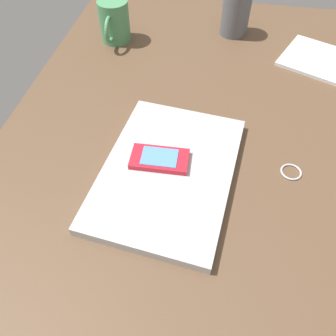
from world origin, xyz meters
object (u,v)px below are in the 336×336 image
at_px(key_ring, 291,172).
at_px(coffee_mug, 114,22).
at_px(cell_phone_on_laptop, 160,159).
at_px(pen_cup, 236,13).
at_px(laptop_closed, 168,172).
at_px(notepad, 320,60).

xyz_separation_m(key_ring, coffee_mug, (-0.37, -0.42, 0.05)).
height_order(cell_phone_on_laptop, key_ring, cell_phone_on_laptop).
bearing_deg(pen_cup, coffee_mug, -73.58).
relative_size(laptop_closed, key_ring, 8.36).
xyz_separation_m(cell_phone_on_laptop, notepad, (-0.39, 0.32, -0.02)).
height_order(laptop_closed, cell_phone_on_laptop, cell_phone_on_laptop).
bearing_deg(coffee_mug, cell_phone_on_laptop, 25.46).
bearing_deg(coffee_mug, notepad, 88.95).
height_order(key_ring, notepad, notepad).
xyz_separation_m(laptop_closed, cell_phone_on_laptop, (-0.01, -0.02, 0.01)).
bearing_deg(pen_cup, key_ring, 15.46).
distance_m(key_ring, coffee_mug, 0.56).
xyz_separation_m(laptop_closed, key_ring, (-0.04, 0.21, -0.01)).
relative_size(laptop_closed, coffee_mug, 2.82).
xyz_separation_m(pen_cup, key_ring, (0.46, 0.13, -0.05)).
bearing_deg(notepad, pen_cup, -90.12).
bearing_deg(key_ring, cell_phone_on_laptop, -82.68).
bearing_deg(cell_phone_on_laptop, pen_cup, 168.03).
distance_m(pen_cup, key_ring, 0.48).
distance_m(cell_phone_on_laptop, key_ring, 0.23).
height_order(pen_cup, key_ring, pen_cup).
bearing_deg(key_ring, notepad, 166.66).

